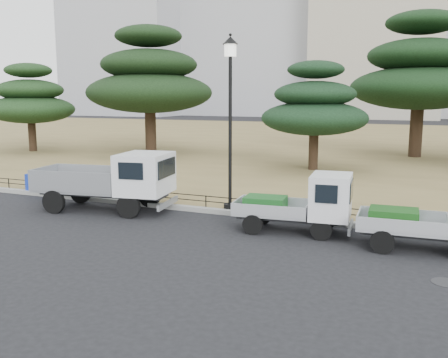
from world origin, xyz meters
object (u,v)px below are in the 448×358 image
at_px(truck_large, 111,178).
at_px(tarp_pile, 48,180).
at_px(truck_kei_front, 302,203).
at_px(truck_kei_rear, 440,218).
at_px(street_lamp, 230,94).

height_order(truck_large, tarp_pile, truck_large).
bearing_deg(truck_kei_front, truck_kei_rear, -12.01).
bearing_deg(tarp_pile, truck_kei_front, -9.15).
bearing_deg(tarp_pile, truck_kei_rear, -8.40).
bearing_deg(truck_large, truck_kei_front, -10.23).
relative_size(truck_large, truck_kei_rear, 1.41).
bearing_deg(street_lamp, truck_kei_front, -27.29).
distance_m(truck_kei_front, tarp_pile, 11.13).
bearing_deg(street_lamp, tarp_pile, 177.90).
height_order(street_lamp, tarp_pile, street_lamp).
bearing_deg(tarp_pile, street_lamp, -2.10).
bearing_deg(street_lamp, truck_large, -160.61).
bearing_deg(truck_kei_rear, truck_large, 173.70).
xyz_separation_m(street_lamp, tarp_pile, (-8.13, 0.30, -3.42)).
bearing_deg(truck_kei_rear, street_lamp, 160.56).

